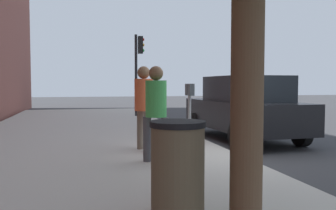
{
  "coord_description": "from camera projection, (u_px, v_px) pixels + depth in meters",
  "views": [
    {
      "loc": [
        -7.01,
        3.06,
        1.54
      ],
      "look_at": [
        1.29,
        1.03,
        1.05
      ],
      "focal_mm": 38.37,
      "sensor_mm": 36.0,
      "label": 1
    }
  ],
  "objects": [
    {
      "name": "ground_plane",
      "position": [
        230.0,
        157.0,
        7.61
      ],
      "size": [
        80.0,
        80.0,
        0.0
      ],
      "primitive_type": "plane",
      "color": "#38383A",
      "rests_on": "ground"
    },
    {
      "name": "sidewalk_slab",
      "position": [
        84.0,
        161.0,
        6.89
      ],
      "size": [
        28.0,
        6.0,
        0.15
      ],
      "primitive_type": "cube",
      "color": "#B7B2A8",
      "rests_on": "ground_plane"
    },
    {
      "name": "parking_meter",
      "position": [
        190.0,
        102.0,
        7.86
      ],
      "size": [
        0.36,
        0.12,
        1.41
      ],
      "color": "gray",
      "rests_on": "sidewalk_slab"
    },
    {
      "name": "pedestrian_at_meter",
      "position": [
        144.0,
        101.0,
        7.53
      ],
      "size": [
        0.53,
        0.39,
        1.77
      ],
      "rotation": [
        0.0,
        0.0,
        -1.34
      ],
      "color": "#726656",
      "rests_on": "sidewalk_slab"
    },
    {
      "name": "pedestrian_bystander",
      "position": [
        156.0,
        106.0,
        6.35
      ],
      "size": [
        0.4,
        0.43,
        1.72
      ],
      "rotation": [
        0.0,
        0.0,
        -0.74
      ],
      "color": "#47474C",
      "rests_on": "sidewalk_slab"
    },
    {
      "name": "parked_sedan_near",
      "position": [
        244.0,
        108.0,
        9.97
      ],
      "size": [
        4.47,
        2.1,
        1.77
      ],
      "color": "black",
      "rests_on": "ground_plane"
    },
    {
      "name": "traffic_signal",
      "position": [
        138.0,
        61.0,
        15.89
      ],
      "size": [
        0.24,
        0.44,
        3.6
      ],
      "color": "black",
      "rests_on": "sidewalk_slab"
    },
    {
      "name": "trash_bin",
      "position": [
        178.0,
        169.0,
        3.75
      ],
      "size": [
        0.59,
        0.59,
        1.01
      ],
      "color": "brown",
      "rests_on": "sidewalk_slab"
    }
  ]
}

